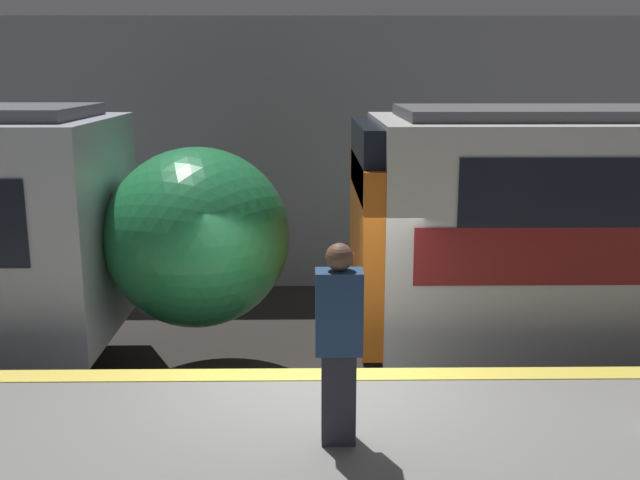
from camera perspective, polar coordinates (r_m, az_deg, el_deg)
name	(u,v)px	position (r m, az deg, el deg)	size (l,w,h in m)	color
ground_plane	(314,466)	(8.33, -0.49, -16.80)	(120.00, 120.00, 0.00)	#282623
station_rear_barrier	(311,156)	(14.17, -0.67, 6.44)	(50.00, 0.15, 5.07)	#939399
person_walking	(339,339)	(6.09, 1.44, -7.59)	(0.38, 0.24, 1.70)	#2D2D38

